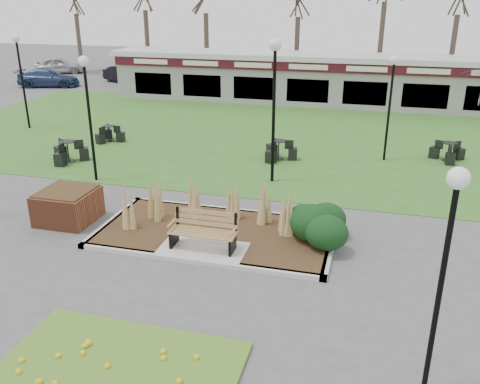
% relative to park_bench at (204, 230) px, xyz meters
% --- Properties ---
extents(ground, '(100.00, 100.00, 0.00)m').
position_rel_park_bench_xyz_m(ground, '(0.00, -0.25, -0.59)').
color(ground, '#515154').
rests_on(ground, ground).
extents(lawn, '(34.00, 16.00, 0.02)m').
position_rel_park_bench_xyz_m(lawn, '(0.00, 11.75, -0.58)').
color(lawn, '#39651F').
rests_on(lawn, ground).
extents(flower_bed, '(4.20, 3.00, 0.16)m').
position_rel_park_bench_xyz_m(flower_bed, '(0.00, -4.85, -0.52)').
color(flower_bed, '#3D681D').
rests_on(flower_bed, ground).
extents(planting_bed, '(6.75, 3.40, 1.27)m').
position_rel_park_bench_xyz_m(planting_bed, '(1.27, 1.10, -0.22)').
color(planting_bed, '#382716').
rests_on(planting_bed, ground).
extents(park_bench, '(1.70, 0.66, 0.93)m').
position_rel_park_bench_xyz_m(park_bench, '(0.00, 0.00, 0.00)').
color(park_bench, '#A5794A').
rests_on(park_bench, ground).
extents(brick_planter, '(1.50, 1.50, 0.95)m').
position_rel_park_bench_xyz_m(brick_planter, '(-4.40, 0.75, -0.11)').
color(brick_planter, brown).
rests_on(brick_planter, ground).
extents(food_pavilion, '(24.60, 3.40, 2.90)m').
position_rel_park_bench_xyz_m(food_pavilion, '(0.00, 19.71, 0.89)').
color(food_pavilion, gray).
rests_on(food_pavilion, ground).
extents(lamp_post_near_right, '(0.33, 0.33, 3.92)m').
position_rel_park_bench_xyz_m(lamp_post_near_right, '(5.11, -3.75, 2.27)').
color(lamp_post_near_right, black).
rests_on(lamp_post_near_right, ground).
extents(lamp_post_mid_left, '(0.36, 0.36, 4.29)m').
position_rel_park_bench_xyz_m(lamp_post_mid_left, '(-5.43, 4.05, 2.54)').
color(lamp_post_mid_left, black).
rests_on(lamp_post_mid_left, ground).
extents(lamp_post_mid_right, '(0.40, 0.40, 4.85)m').
position_rel_park_bench_xyz_m(lamp_post_mid_right, '(0.61, 5.56, 2.95)').
color(lamp_post_mid_right, black).
rests_on(lamp_post_mid_right, ground).
extents(lamp_post_far_right, '(0.34, 0.34, 4.05)m').
position_rel_park_bench_xyz_m(lamp_post_far_right, '(4.39, 9.12, 2.36)').
color(lamp_post_far_right, black).
rests_on(lamp_post_far_right, ground).
extents(lamp_post_far_left, '(0.37, 0.37, 4.44)m').
position_rel_park_bench_xyz_m(lamp_post_far_left, '(-12.47, 9.89, 2.65)').
color(lamp_post_far_left, black).
rests_on(lamp_post_far_left, ground).
extents(bistro_set_a, '(1.52, 1.36, 0.81)m').
position_rel_park_bench_xyz_m(bistro_set_a, '(-7.57, 5.68, -0.30)').
color(bistro_set_a, black).
rests_on(bistro_set_a, ground).
extents(bistro_set_b, '(1.20, 1.31, 0.70)m').
position_rel_park_bench_xyz_m(bistro_set_b, '(-7.46, 8.76, -0.34)').
color(bistro_set_b, black).
rests_on(bistro_set_b, ground).
extents(bistro_set_c, '(1.38, 1.24, 0.73)m').
position_rel_park_bench_xyz_m(bistro_set_c, '(6.80, 9.67, -0.32)').
color(bistro_set_c, black).
rests_on(bistro_set_c, ground).
extents(bistro_set_d, '(1.36, 1.42, 0.77)m').
position_rel_park_bench_xyz_m(bistro_set_d, '(0.33, 8.10, -0.31)').
color(bistro_set_d, black).
rests_on(bistro_set_d, ground).
extents(car_silver, '(4.25, 3.02, 1.34)m').
position_rel_park_bench_xyz_m(car_silver, '(-21.86, 26.75, 0.08)').
color(car_silver, '#AFB0B4').
rests_on(car_silver, ground).
extents(car_black, '(3.98, 2.65, 1.24)m').
position_rel_park_bench_xyz_m(car_black, '(-14.36, 23.80, 0.03)').
color(car_black, black).
rests_on(car_black, ground).
extents(car_blue, '(4.53, 2.81, 1.22)m').
position_rel_park_bench_xyz_m(car_blue, '(-18.80, 20.75, 0.02)').
color(car_blue, navy).
rests_on(car_blue, ground).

